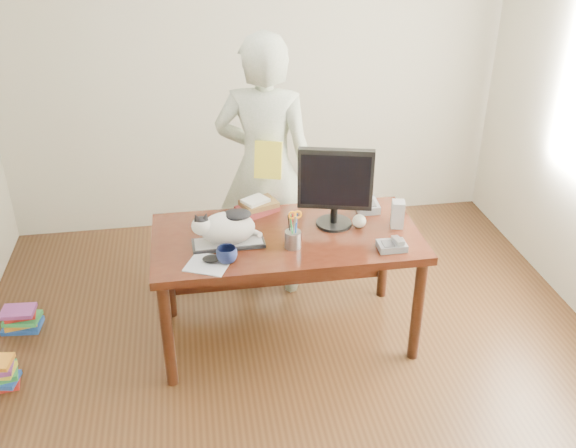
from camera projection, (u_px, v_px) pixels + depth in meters
The scene contains 17 objects.
room at pixel (307, 186), 3.03m from camera, with size 4.50×4.50×4.50m.
desk at pixel (285, 249), 3.98m from camera, with size 1.60×0.80×0.75m.
keyboard at pixel (229, 243), 3.73m from camera, with size 0.42×0.17×0.03m.
cat at pixel (225, 227), 3.67m from camera, with size 0.41×0.22×0.23m.
monitor at pixel (335, 184), 3.80m from camera, with size 0.45×0.27×0.51m.
pen_cup at pixel (293, 237), 3.68m from camera, with size 0.10×0.10×0.24m.
mousepad at pixel (208, 264), 3.55m from camera, with size 0.29×0.28×0.01m.
mouse at pixel (211, 259), 3.56m from camera, with size 0.12×0.10×0.04m.
coffee_mug at pixel (227, 255), 3.55m from camera, with size 0.12×0.12×0.09m, color #0D1436.
phone at pixel (392, 245), 3.68m from camera, with size 0.16×0.14×0.07m.
speaker at pixel (398, 214), 3.89m from camera, with size 0.09×0.10×0.17m.
baseball at pixel (359, 221), 3.90m from camera, with size 0.08×0.08×0.08m.
book_stack at pixel (258, 206), 4.09m from camera, with size 0.29×0.27×0.09m.
calculator at pixel (367, 205), 4.12m from camera, with size 0.15×0.19×0.06m.
person at pixel (265, 169), 4.29m from camera, with size 0.67×0.44×1.83m, color white.
held_book at pixel (268, 160), 4.08m from camera, with size 0.20×0.15×0.24m.
book_pile_b at pixel (21, 319), 4.23m from camera, with size 0.26×0.20×0.15m.
Camera 1 is at (-0.53, -2.70, 2.65)m, focal length 40.00 mm.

